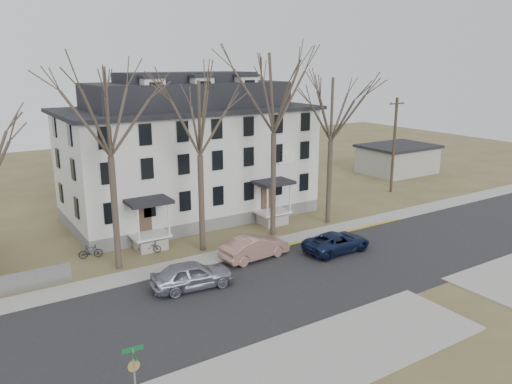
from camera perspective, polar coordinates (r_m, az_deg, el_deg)
ground at (r=30.86m, az=10.88°, el=-10.25°), size 120.00×120.00×0.00m
main_road at (r=32.20m, az=8.42°, el=-9.05°), size 120.00×10.00×0.04m
far_sidewalk at (r=36.57m, az=2.24°, el=-5.94°), size 120.00×2.00×0.08m
near_sidewalk_left at (r=22.96m, az=4.49°, el=-19.47°), size 20.00×5.00×0.08m
yellow_curb at (r=38.84m, az=9.09°, el=-4.87°), size 14.00×0.25×0.06m
boarding_house at (r=42.55m, az=-7.63°, el=4.41°), size 20.80×12.36×12.05m
distant_building at (r=61.73m, az=15.86°, el=3.66°), size 8.50×6.50×3.35m
tree_far_left at (r=31.16m, az=-16.66°, el=9.42°), size 8.40×8.40×13.72m
tree_mid_left at (r=33.39m, az=-6.55°, el=8.97°), size 7.80×7.80×12.74m
tree_center at (r=36.32m, az=2.08°, el=11.85°), size 9.00×9.00×14.70m
tree_mid_right at (r=39.80m, az=8.68°, el=9.80°), size 7.80×7.80×12.74m
utility_pole_far at (r=51.73m, az=15.49°, el=5.29°), size 2.00×0.28×9.50m
car_silver at (r=29.64m, az=-7.31°, el=-9.44°), size 4.98×2.46×1.63m
car_tan at (r=33.60m, az=-0.15°, el=-6.39°), size 4.95×2.07×1.59m
car_navy at (r=35.28m, az=9.22°, el=-5.72°), size 4.98×2.31×1.38m
bicycle_left at (r=35.47m, az=-12.06°, el=-6.23°), size 1.63×1.28×0.83m
bicycle_right at (r=35.52m, az=-18.38°, el=-6.54°), size 1.62×0.75×0.94m
street_sign at (r=20.05m, az=-13.76°, el=-19.18°), size 0.80×0.80×2.80m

